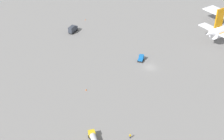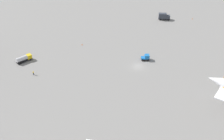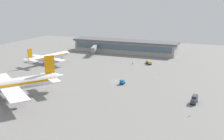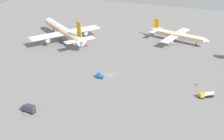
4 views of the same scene
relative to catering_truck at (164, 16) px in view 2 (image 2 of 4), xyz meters
The scene contains 7 objects.
ground 45.13m from the catering_truck, 22.98° to the right, with size 288.00×288.00×0.00m, color gray.
catering_truck is the anchor object (origin of this frame).
fuel_truck 72.28m from the catering_truck, 60.24° to the right, with size 5.27×6.20×2.50m.
baggage_tug 39.43m from the catering_truck, 20.71° to the right, with size 2.23×3.22×2.30m.
ground_crew_worker 73.28m from the catering_truck, 51.77° to the right, with size 0.55×0.48×1.67m.
safety_cone_near_gate 14.61m from the catering_truck, 89.41° to the left, with size 0.44×0.44×0.60m, color #EA590C.
safety_cone_mid_apron 46.59m from the catering_truck, 59.29° to the right, with size 0.44×0.44×0.60m, color #EA590C.
Camera 2 is at (102.60, -14.90, 69.12)m, focal length 50.92 mm.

